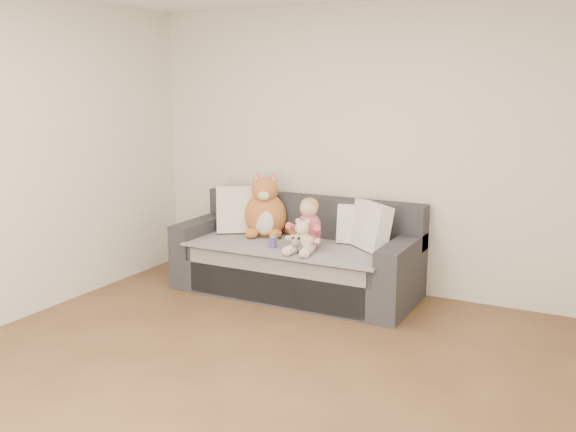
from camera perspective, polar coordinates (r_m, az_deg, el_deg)
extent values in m
plane|color=brown|center=(4.09, -5.50, -15.91)|extent=(5.00, 5.00, 0.00)
plane|color=silver|center=(5.91, 7.56, 5.84)|extent=(4.50, 0.00, 4.50)
cube|color=#29292E|center=(5.92, 0.67, -5.44)|extent=(2.20, 0.90, 0.30)
cube|color=#29292E|center=(5.83, 0.54, -3.40)|extent=(1.90, 0.80, 0.15)
cube|color=#29292E|center=(6.10, 2.16, -0.07)|extent=(2.20, 0.20, 0.40)
cube|color=#29292E|center=(6.33, -7.43, -1.57)|extent=(0.20, 0.90, 0.30)
cube|color=#29292E|center=(5.47, 10.09, -3.77)|extent=(0.20, 0.90, 0.30)
cube|color=gray|center=(5.79, 0.46, -2.61)|extent=(1.85, 0.88, 0.02)
cube|color=gray|center=(5.52, -1.39, -5.89)|extent=(1.70, 0.02, 0.41)
cube|color=silver|center=(6.22, -4.09, 0.59)|extent=(0.53, 0.45, 0.47)
cube|color=silver|center=(5.80, 6.34, -0.75)|extent=(0.41, 0.24, 0.37)
cube|color=silver|center=(5.62, 7.34, -0.90)|extent=(0.47, 0.44, 0.42)
ellipsoid|color=#CE486F|center=(5.61, 1.86, -2.09)|extent=(0.22, 0.18, 0.18)
ellipsoid|color=#CE486F|center=(5.59, 1.91, -0.84)|extent=(0.21, 0.18, 0.23)
ellipsoid|color=#DBAA8C|center=(5.54, 1.86, 0.69)|extent=(0.15, 0.15, 0.15)
ellipsoid|color=tan|center=(5.56, 1.94, 0.99)|extent=(0.16, 0.16, 0.13)
cylinder|color=#CE486F|center=(5.57, 0.65, -1.11)|extent=(0.11, 0.22, 0.14)
cylinder|color=#CE486F|center=(5.49, 2.64, -1.29)|extent=(0.13, 0.22, 0.14)
ellipsoid|color=#DBAA8C|center=(5.52, 0.02, -1.98)|extent=(0.05, 0.05, 0.05)
ellipsoid|color=#DBAA8C|center=(5.42, 2.63, -2.24)|extent=(0.05, 0.05, 0.05)
cylinder|color=#E5B2C6|center=(5.47, 0.55, -2.93)|extent=(0.10, 0.28, 0.09)
cylinder|color=#E5B2C6|center=(5.43, 1.76, -3.06)|extent=(0.14, 0.28, 0.09)
ellipsoid|color=#DBAA8C|center=(5.36, -0.15, -3.30)|extent=(0.06, 0.09, 0.05)
ellipsoid|color=#DBAA8C|center=(5.31, 1.38, -3.47)|extent=(0.06, 0.09, 0.05)
ellipsoid|color=#A45B24|center=(6.10, -2.02, 0.03)|extent=(0.42, 0.35, 0.44)
ellipsoid|color=beige|center=(5.97, -2.17, -0.55)|extent=(0.22, 0.10, 0.24)
ellipsoid|color=#A45B24|center=(6.02, -2.07, 2.31)|extent=(0.25, 0.25, 0.25)
ellipsoid|color=beige|center=(5.92, -2.19, 1.83)|extent=(0.12, 0.08, 0.09)
cone|color=#A45B24|center=(6.06, -2.75, 3.51)|extent=(0.13, 0.13, 0.09)
cone|color=pink|center=(6.04, -2.77, 3.44)|extent=(0.08, 0.08, 0.05)
cone|color=#A45B24|center=(6.04, -1.31, 3.50)|extent=(0.13, 0.13, 0.09)
cone|color=pink|center=(6.02, -1.33, 3.43)|extent=(0.08, 0.08, 0.05)
ellipsoid|color=#A45B24|center=(5.98, -3.23, -1.55)|extent=(0.12, 0.14, 0.10)
ellipsoid|color=#A45B24|center=(5.96, -1.14, -1.59)|extent=(0.12, 0.14, 0.10)
cylinder|color=#A45B24|center=(6.17, -0.13, -1.19)|extent=(0.27, 0.23, 0.10)
ellipsoid|color=#CAB48C|center=(5.53, 1.32, -2.29)|extent=(0.18, 0.16, 0.18)
ellipsoid|color=#CAB48C|center=(5.49, 1.28, -1.09)|extent=(0.13, 0.13, 0.13)
ellipsoid|color=#CAB48C|center=(5.50, 0.91, -0.46)|extent=(0.05, 0.05, 0.05)
ellipsoid|color=#CAB48C|center=(5.47, 1.76, -0.54)|extent=(0.05, 0.05, 0.05)
ellipsoid|color=beige|center=(5.45, 1.07, -1.34)|extent=(0.05, 0.05, 0.05)
ellipsoid|color=#CAB48C|center=(5.53, 0.44, -1.98)|extent=(0.07, 0.07, 0.07)
ellipsoid|color=#CAB48C|center=(5.47, 2.03, -2.15)|extent=(0.07, 0.07, 0.07)
ellipsoid|color=#CAB48C|center=(5.51, 0.61, -2.93)|extent=(0.07, 0.07, 0.07)
ellipsoid|color=#CAB48C|center=(5.47, 1.56, -3.04)|extent=(0.07, 0.07, 0.07)
ellipsoid|color=white|center=(5.49, 0.87, -2.69)|extent=(0.12, 0.16, 0.11)
ellipsoid|color=white|center=(5.41, 0.67, -2.39)|extent=(0.07, 0.07, 0.07)
ellipsoid|color=black|center=(5.42, 0.45, -1.97)|extent=(0.03, 0.03, 0.03)
ellipsoid|color=black|center=(5.41, 0.96, -2.00)|extent=(0.03, 0.03, 0.03)
cylinder|color=#5C3DA8|center=(5.66, -1.30, -2.33)|extent=(0.08, 0.08, 0.09)
cone|color=green|center=(5.64, -1.30, -1.76)|extent=(0.08, 0.08, 0.04)
cylinder|color=green|center=(5.69, -1.64, -2.20)|extent=(0.02, 0.02, 0.06)
cylinder|color=green|center=(5.62, -0.96, -2.36)|extent=(0.02, 0.02, 0.06)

